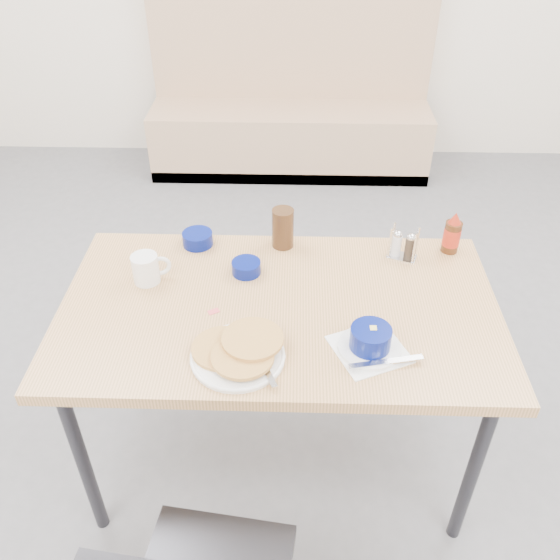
{
  "coord_description": "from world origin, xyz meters",
  "views": [
    {
      "loc": [
        0.05,
        -1.2,
        1.98
      ],
      "look_at": [
        0.0,
        0.3,
        0.82
      ],
      "focal_mm": 38.0,
      "sensor_mm": 36.0,
      "label": 1
    }
  ],
  "objects_px": {
    "dining_table": "(279,320)",
    "creamer_bowl": "(198,239)",
    "booth_bench": "(290,117)",
    "grits_setting": "(370,341)",
    "condiment_caddy": "(403,247)",
    "pancake_plate": "(239,352)",
    "amber_tumbler": "(283,228)",
    "coffee_mug": "(147,268)",
    "butter_bowl": "(246,268)",
    "syrup_bottle": "(452,235)"
  },
  "relations": [
    {
      "from": "coffee_mug",
      "to": "syrup_bottle",
      "type": "distance_m",
      "value": 1.06
    },
    {
      "from": "booth_bench",
      "to": "syrup_bottle",
      "type": "relative_size",
      "value": 12.06
    },
    {
      "from": "booth_bench",
      "to": "pancake_plate",
      "type": "height_order",
      "value": "booth_bench"
    },
    {
      "from": "pancake_plate",
      "to": "grits_setting",
      "type": "relative_size",
      "value": 0.97
    },
    {
      "from": "dining_table",
      "to": "amber_tumbler",
      "type": "distance_m",
      "value": 0.37
    },
    {
      "from": "booth_bench",
      "to": "dining_table",
      "type": "distance_m",
      "value": 2.56
    },
    {
      "from": "dining_table",
      "to": "coffee_mug",
      "type": "distance_m",
      "value": 0.47
    },
    {
      "from": "butter_bowl",
      "to": "syrup_bottle",
      "type": "relative_size",
      "value": 0.63
    },
    {
      "from": "booth_bench",
      "to": "condiment_caddy",
      "type": "xyz_separation_m",
      "value": [
        0.43,
        -2.26,
        0.45
      ]
    },
    {
      "from": "grits_setting",
      "to": "butter_bowl",
      "type": "distance_m",
      "value": 0.53
    },
    {
      "from": "creamer_bowl",
      "to": "amber_tumbler",
      "type": "relative_size",
      "value": 0.74
    },
    {
      "from": "coffee_mug",
      "to": "butter_bowl",
      "type": "relative_size",
      "value": 1.29
    },
    {
      "from": "creamer_bowl",
      "to": "butter_bowl",
      "type": "distance_m",
      "value": 0.25
    },
    {
      "from": "creamer_bowl",
      "to": "syrup_bottle",
      "type": "bearing_deg",
      "value": -0.82
    },
    {
      "from": "syrup_bottle",
      "to": "amber_tumbler",
      "type": "bearing_deg",
      "value": 178.36
    },
    {
      "from": "grits_setting",
      "to": "booth_bench",
      "type": "bearing_deg",
      "value": 95.62
    },
    {
      "from": "grits_setting",
      "to": "syrup_bottle",
      "type": "relative_size",
      "value": 1.77
    },
    {
      "from": "condiment_caddy",
      "to": "pancake_plate",
      "type": "bearing_deg",
      "value": -114.76
    },
    {
      "from": "butter_bowl",
      "to": "grits_setting",
      "type": "bearing_deg",
      "value": -43.37
    },
    {
      "from": "booth_bench",
      "to": "amber_tumbler",
      "type": "relative_size",
      "value": 12.9
    },
    {
      "from": "booth_bench",
      "to": "coffee_mug",
      "type": "relative_size",
      "value": 14.92
    },
    {
      "from": "pancake_plate",
      "to": "condiment_caddy",
      "type": "height_order",
      "value": "condiment_caddy"
    },
    {
      "from": "dining_table",
      "to": "coffee_mug",
      "type": "xyz_separation_m",
      "value": [
        -0.44,
        0.12,
        0.11
      ]
    },
    {
      "from": "coffee_mug",
      "to": "booth_bench",
      "type": "bearing_deg",
      "value": 79.64
    },
    {
      "from": "booth_bench",
      "to": "creamer_bowl",
      "type": "bearing_deg",
      "value": -97.95
    },
    {
      "from": "booth_bench",
      "to": "butter_bowl",
      "type": "height_order",
      "value": "booth_bench"
    },
    {
      "from": "creamer_bowl",
      "to": "syrup_bottle",
      "type": "height_order",
      "value": "syrup_bottle"
    },
    {
      "from": "booth_bench",
      "to": "creamer_bowl",
      "type": "xyz_separation_m",
      "value": [
        -0.31,
        -2.2,
        0.43
      ]
    },
    {
      "from": "creamer_bowl",
      "to": "condiment_caddy",
      "type": "xyz_separation_m",
      "value": [
        0.73,
        -0.06,
        0.02
      ]
    },
    {
      "from": "dining_table",
      "to": "creamer_bowl",
      "type": "height_order",
      "value": "creamer_bowl"
    },
    {
      "from": "grits_setting",
      "to": "butter_bowl",
      "type": "xyz_separation_m",
      "value": [
        -0.39,
        0.36,
        -0.01
      ]
    },
    {
      "from": "condiment_caddy",
      "to": "amber_tumbler",
      "type": "bearing_deg",
      "value": -166.94
    },
    {
      "from": "butter_bowl",
      "to": "condiment_caddy",
      "type": "height_order",
      "value": "condiment_caddy"
    },
    {
      "from": "amber_tumbler",
      "to": "creamer_bowl",
      "type": "bearing_deg",
      "value": -179.25
    },
    {
      "from": "butter_bowl",
      "to": "condiment_caddy",
      "type": "bearing_deg",
      "value": 11.35
    },
    {
      "from": "pancake_plate",
      "to": "grits_setting",
      "type": "xyz_separation_m",
      "value": [
        0.38,
        0.04,
        0.02
      ]
    },
    {
      "from": "booth_bench",
      "to": "condiment_caddy",
      "type": "height_order",
      "value": "booth_bench"
    },
    {
      "from": "booth_bench",
      "to": "condiment_caddy",
      "type": "distance_m",
      "value": 2.34
    },
    {
      "from": "booth_bench",
      "to": "syrup_bottle",
      "type": "height_order",
      "value": "booth_bench"
    },
    {
      "from": "pancake_plate",
      "to": "butter_bowl",
      "type": "height_order",
      "value": "pancake_plate"
    },
    {
      "from": "booth_bench",
      "to": "amber_tumbler",
      "type": "height_order",
      "value": "booth_bench"
    },
    {
      "from": "booth_bench",
      "to": "grits_setting",
      "type": "xyz_separation_m",
      "value": [
        0.27,
        -2.73,
        0.45
      ]
    },
    {
      "from": "grits_setting",
      "to": "condiment_caddy",
      "type": "relative_size",
      "value": 2.29
    },
    {
      "from": "amber_tumbler",
      "to": "syrup_bottle",
      "type": "bearing_deg",
      "value": -1.64
    },
    {
      "from": "pancake_plate",
      "to": "amber_tumbler",
      "type": "bearing_deg",
      "value": 79.03
    },
    {
      "from": "amber_tumbler",
      "to": "condiment_caddy",
      "type": "relative_size",
      "value": 1.21
    },
    {
      "from": "dining_table",
      "to": "pancake_plate",
      "type": "distance_m",
      "value": 0.27
    },
    {
      "from": "dining_table",
      "to": "syrup_bottle",
      "type": "relative_size",
      "value": 8.89
    },
    {
      "from": "coffee_mug",
      "to": "condiment_caddy",
      "type": "distance_m",
      "value": 0.88
    },
    {
      "from": "coffee_mug",
      "to": "butter_bowl",
      "type": "height_order",
      "value": "coffee_mug"
    }
  ]
}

